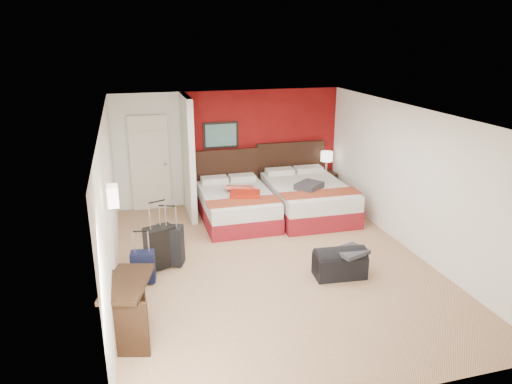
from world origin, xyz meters
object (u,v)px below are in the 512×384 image
object	(u,v)px
bed_right	(308,199)
suitcase_charcoal	(170,247)
suitcase_black	(160,249)
suitcase_navy	(143,268)
nightstand	(325,184)
table_lamp	(326,162)
duffel_bag	(340,264)
desk	(130,309)
bed_left	(237,206)
red_suitcase_open	(243,191)

from	to	relation	value
bed_right	suitcase_charcoal	size ratio (longest dim) A/B	3.39
suitcase_black	suitcase_navy	size ratio (longest dim) A/B	1.39
bed_right	nightstand	bearing A→B (deg)	50.45
nightstand	suitcase_black	distance (m)	4.79
table_lamp	duffel_bag	world-z (taller)	table_lamp
desk	suitcase_black	bearing A→B (deg)	89.80
nightstand	suitcase_charcoal	size ratio (longest dim) A/B	0.91
nightstand	desk	bearing A→B (deg)	-135.73
nightstand	suitcase_charcoal	xyz separation A→B (m)	(-3.86, -2.55, 0.03)
nightstand	suitcase_black	size ratio (longest dim) A/B	0.88
suitcase_navy	bed_left	bearing A→B (deg)	55.15
bed_right	table_lamp	size ratio (longest dim) A/B	4.48
red_suitcase_open	suitcase_charcoal	xyz separation A→B (m)	(-1.62, -1.55, -0.32)
red_suitcase_open	suitcase_black	xyz separation A→B (m)	(-1.78, -1.60, -0.31)
bed_right	red_suitcase_open	world-z (taller)	red_suitcase_open
red_suitcase_open	duffel_bag	size ratio (longest dim) A/B	1.00
suitcase_black	desk	xyz separation A→B (m)	(-0.51, -1.80, 0.05)
bed_right	suitcase_black	bearing A→B (deg)	-151.48
suitcase_charcoal	desk	xyz separation A→B (m)	(-0.67, -1.85, 0.07)
suitcase_navy	desk	distance (m)	1.39
desk	duffel_bag	bearing A→B (deg)	28.89
table_lamp	suitcase_navy	world-z (taller)	table_lamp
bed_left	suitcase_charcoal	xyz separation A→B (m)	(-1.52, -1.65, 0.03)
duffel_bag	suitcase_black	bearing A→B (deg)	163.98
bed_left	suitcase_navy	world-z (taller)	bed_left
red_suitcase_open	table_lamp	xyz separation A→B (m)	(2.24, 1.00, 0.19)
duffel_bag	suitcase_navy	bearing A→B (deg)	173.77
table_lamp	suitcase_charcoal	size ratio (longest dim) A/B	0.76
bed_left	red_suitcase_open	xyz separation A→B (m)	(0.10, -0.10, 0.35)
suitcase_black	suitcase_charcoal	bearing A→B (deg)	-3.18
suitcase_navy	desk	bearing A→B (deg)	-91.44
bed_left	desk	size ratio (longest dim) A/B	2.11
nightstand	duffel_bag	distance (m)	3.88
red_suitcase_open	desk	world-z (taller)	desk
red_suitcase_open	suitcase_black	bearing A→B (deg)	-121.02
suitcase_black	suitcase_charcoal	world-z (taller)	suitcase_black
bed_right	desk	xyz separation A→B (m)	(-3.72, -3.46, 0.06)
desk	table_lamp	bearing A→B (deg)	59.79
table_lamp	suitcase_black	size ratio (longest dim) A/B	0.72
suitcase_navy	duffel_bag	world-z (taller)	suitcase_navy
suitcase_charcoal	duffel_bag	xyz separation A→B (m)	(2.54, -1.10, -0.12)
bed_right	red_suitcase_open	distance (m)	1.47
bed_right	red_suitcase_open	bearing A→B (deg)	-176.50
nightstand	desk	world-z (taller)	desk
bed_left	duffel_bag	size ratio (longest dim) A/B	2.52
suitcase_charcoal	suitcase_navy	distance (m)	0.67
bed_left	red_suitcase_open	distance (m)	0.38
red_suitcase_open	desk	xyz separation A→B (m)	(-2.29, -3.41, -0.25)
bed_left	suitcase_black	bearing A→B (deg)	-134.34
bed_left	suitcase_navy	size ratio (longest dim) A/B	4.08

